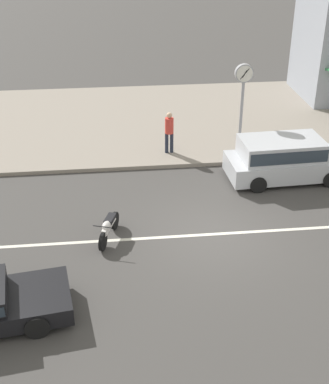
# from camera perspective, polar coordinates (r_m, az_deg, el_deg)

# --- Properties ---
(ground_plane) EXTENTS (160.00, 160.00, 0.00)m
(ground_plane) POSITION_cam_1_polar(r_m,az_deg,el_deg) (16.67, 5.49, -4.49)
(ground_plane) COLOR #423F3D
(lane_centre_stripe) EXTENTS (50.40, 0.14, 0.01)m
(lane_centre_stripe) POSITION_cam_1_polar(r_m,az_deg,el_deg) (16.67, 5.49, -4.48)
(lane_centre_stripe) COLOR silver
(lane_centre_stripe) RESTS_ON ground
(kerb_strip) EXTENTS (68.00, 10.00, 0.15)m
(kerb_strip) POSITION_cam_1_polar(r_m,az_deg,el_deg) (25.24, 1.20, 7.78)
(kerb_strip) COLOR gray
(kerb_strip) RESTS_ON ground
(minivan_silver_3) EXTENTS (4.55, 2.13, 1.56)m
(minivan_silver_3) POSITION_cam_1_polar(r_m,az_deg,el_deg) (19.99, 12.67, 3.61)
(minivan_silver_3) COLOR #B7BABF
(minivan_silver_3) RESTS_ON ground
(motorcycle_0) EXTENTS (0.78, 1.70, 0.80)m
(motorcycle_0) POSITION_cam_1_polar(r_m,az_deg,el_deg) (16.24, -5.98, -3.76)
(motorcycle_0) COLOR black
(motorcycle_0) RESTS_ON ground
(street_clock) EXTENTS (0.70, 0.22, 3.62)m
(street_clock) POSITION_cam_1_polar(r_m,az_deg,el_deg) (20.77, 8.38, 11.01)
(street_clock) COLOR #9E9EA3
(street_clock) RESTS_ON kerb_strip
(pedestrian_mid_kerb) EXTENTS (0.34, 0.34, 1.69)m
(pedestrian_mid_kerb) POSITION_cam_1_polar(r_m,az_deg,el_deg) (21.21, 0.51, 6.69)
(pedestrian_mid_kerb) COLOR #232838
(pedestrian_mid_kerb) RESTS_ON kerb_strip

